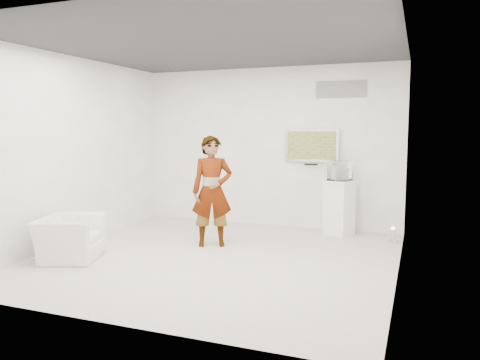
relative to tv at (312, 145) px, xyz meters
The scene contains 10 objects.
room 2.59m from the tv, 109.13° to the right, with size 5.01×5.01×3.00m.
tv is the anchor object (origin of this frame).
logo_decal 1.12m from the tv, ahead, with size 0.90×0.02×0.30m, color gray.
person 2.29m from the tv, 122.60° to the right, with size 0.64×0.42×1.74m, color white.
armchair 4.46m from the tv, 130.15° to the right, with size 0.92×0.81×0.60m, color white.
pedestal 1.25m from the tv, 27.84° to the right, with size 0.46×0.46×0.96m, color white.
floor_uplight 2.15m from the tv, 22.26° to the right, with size 0.16×0.16×0.25m, color silver.
vitrine 0.77m from the tv, 27.84° to the right, with size 0.34×0.34×0.34m, color white.
console 0.81m from the tv, 27.84° to the right, with size 0.05×0.15×0.21m, color white.
wii_remote 1.89m from the tv, 122.61° to the right, with size 0.03×0.13×0.03m, color white.
Camera 1 is at (2.70, -6.04, 1.84)m, focal length 35.00 mm.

